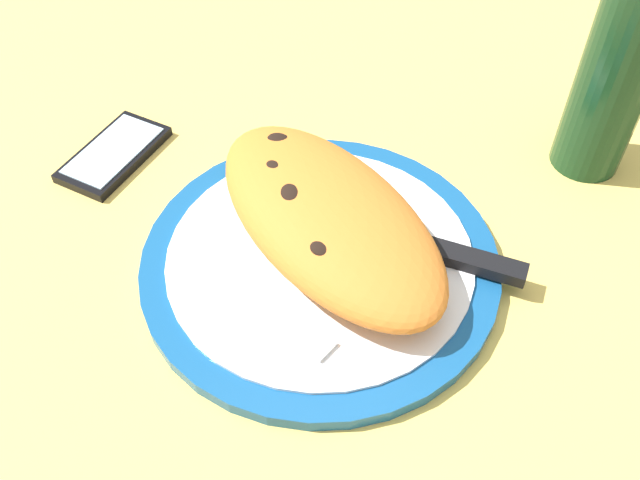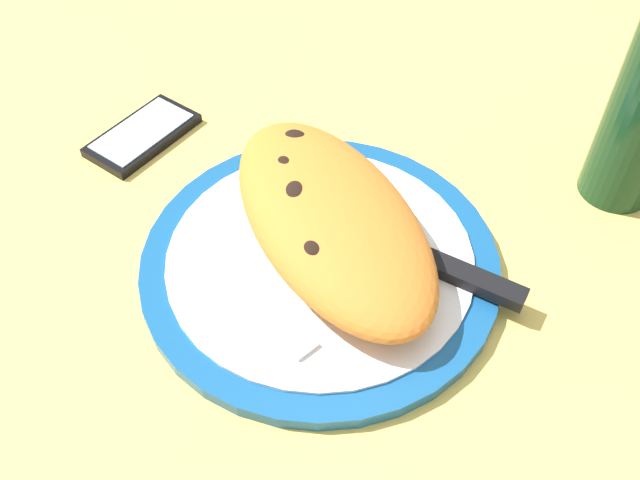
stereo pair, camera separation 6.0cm
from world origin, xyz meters
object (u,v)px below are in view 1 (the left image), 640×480
Objects in this scene: plate at (320,261)px; wine_bottle at (620,64)px; knife at (434,251)px; calzone at (328,218)px; smartphone at (114,154)px; fork at (268,309)px.

plate is 1.08× the size of wine_bottle.
wine_bottle is at bearing 75.53° from plate.
plate is 1.47× the size of knife.
wine_bottle is at bearing 87.29° from knife.
wine_bottle is at bearing 72.91° from calzone.
calzone is at bearing -142.95° from knife.
plate is at bearing 13.73° from smartphone.
knife is at bearing -92.71° from wine_bottle.
wine_bottle is at bearing 47.60° from smartphone.
smartphone is 0.45× the size of wine_bottle.
wine_bottle is (33.10, 36.24, 11.27)cm from smartphone.
wine_bottle is at bearing 80.65° from fork.
calzone is 9.83cm from knife.
plate reaches higher than smartphone.
fork is at bearing -99.35° from wine_bottle.
smartphone is at bearing -166.27° from plate.
knife is 24.50cm from wine_bottle.
fork reaches higher than plate.
knife is 1.65× the size of smartphone.
wine_bottle reaches higher than calzone.
fork is 0.55× the size of wine_bottle.
knife is (6.69, 7.56, 1.37)cm from plate.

